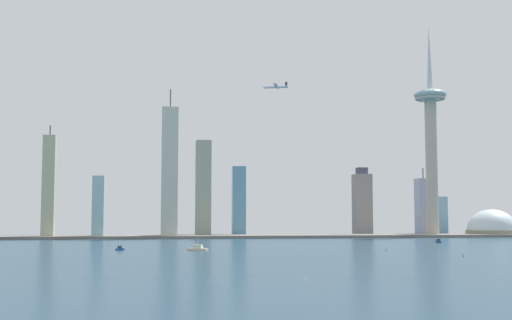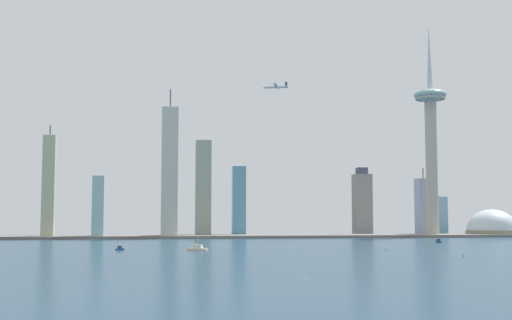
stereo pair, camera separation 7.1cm
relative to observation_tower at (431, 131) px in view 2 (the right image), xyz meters
name	(u,v)px [view 2 (the right image)]	position (x,y,z in m)	size (l,w,h in m)	color
ground_plane	(306,275)	(-297.55, -545.54, -148.38)	(6000.00, 6000.00, 0.00)	#1D3B4F
waterfront_pier	(219,237)	(-297.55, -0.28, -146.60)	(854.82, 61.48, 3.57)	slate
observation_tower	(431,131)	(0.00, 0.00, 0.00)	(45.57, 45.57, 298.84)	#BCB19E
stadium_dome	(492,230)	(94.95, 14.94, -140.11)	(73.45, 73.45, 58.83)	gray
skyscraper_0	(203,189)	(-317.25, 40.48, -81.57)	(20.90, 27.63, 133.62)	gray
skyscraper_1	(424,207)	(1.88, 36.57, -106.89)	(19.68, 22.57, 98.18)	#97A0BC
skyscraper_2	(239,201)	(-266.77, 45.27, -99.05)	(18.74, 15.00, 98.65)	#5A91AC
skyscraper_3	(49,187)	(-517.44, -7.12, -81.95)	(15.76, 12.35, 145.51)	#BAB995
skyscraper_4	(437,216)	(35.83, 69.03, -119.57)	(23.79, 24.40, 57.63)	#7AA4B6
skyscraper_5	(362,204)	(-80.21, 68.99, -101.21)	(24.23, 26.72, 100.37)	gray
skyscraper_6	(170,172)	(-364.09, -10.36, -62.42)	(21.44, 16.09, 196.23)	beige
skyscraper_7	(99,207)	(-454.31, -8.91, -108.17)	(14.84, 22.62, 80.42)	#99C2C3
boat_0	(198,248)	(-340.81, -306.75, -146.59)	(17.98, 13.54, 11.79)	beige
boat_1	(120,249)	(-407.69, -291.53, -146.97)	(7.81, 5.54, 9.26)	#1F468F
boat_2	(438,241)	(-68.04, -175.78, -146.93)	(8.70, 15.84, 3.98)	navy
channel_buoy_0	(431,241)	(-75.84, -172.65, -147.37)	(1.40, 1.40, 2.01)	yellow
channel_buoy_1	(386,249)	(-180.14, -326.51, -147.59)	(1.62, 1.62, 1.57)	green
channel_buoy_2	(463,255)	(-150.78, -413.22, -147.63)	(1.47, 1.47, 1.51)	green
airplane	(276,87)	(-221.16, -0.46, 56.77)	(33.73, 37.04, 8.40)	silver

